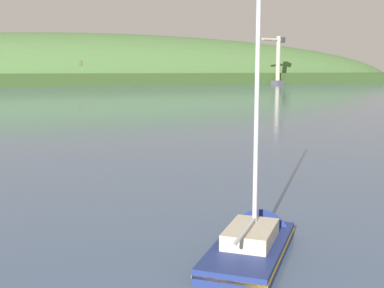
# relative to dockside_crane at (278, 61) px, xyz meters

# --- Properties ---
(far_shoreline_hill) EXTENTS (488.52, 126.68, 53.28)m
(far_shoreline_hill) POSITION_rel_dockside_crane_xyz_m (-88.62, 39.78, -11.21)
(far_shoreline_hill) COLOR #314A21
(far_shoreline_hill) RESTS_ON ground
(dockside_crane) EXTENTS (13.87, 7.94, 23.68)m
(dockside_crane) POSITION_rel_dockside_crane_xyz_m (0.00, 0.00, 0.00)
(dockside_crane) COLOR #4C4C51
(dockside_crane) RESTS_ON ground
(sailboat_midwater_white) EXTENTS (5.96, 7.34, 11.89)m
(sailboat_midwater_white) POSITION_rel_dockside_crane_xyz_m (-91.89, -213.21, -11.30)
(sailboat_midwater_white) COLOR navy
(sailboat_midwater_white) RESTS_ON ground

